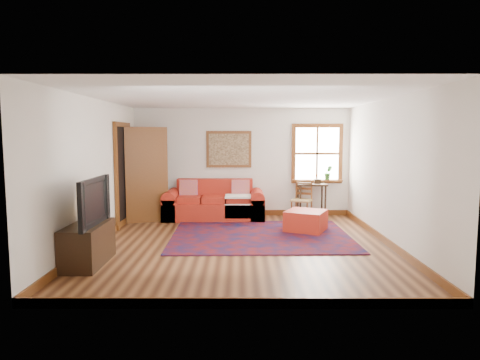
{
  "coord_description": "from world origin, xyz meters",
  "views": [
    {
      "loc": [
        -0.01,
        -7.21,
        1.88
      ],
      "look_at": [
        -0.03,
        0.6,
        1.06
      ],
      "focal_mm": 32.0,
      "sensor_mm": 36.0,
      "label": 1
    }
  ],
  "objects_px": {
    "red_leather_sofa": "(215,206)",
    "media_cabinet": "(88,244)",
    "red_ottoman": "(306,221)",
    "side_table": "(312,189)",
    "ladder_back_chair": "(302,198)"
  },
  "relations": [
    {
      "from": "red_ottoman",
      "to": "ladder_back_chair",
      "type": "xyz_separation_m",
      "value": [
        0.09,
        1.15,
        0.27
      ]
    },
    {
      "from": "media_cabinet",
      "to": "side_table",
      "type": "bearing_deg",
      "value": 43.03
    },
    {
      "from": "red_leather_sofa",
      "to": "side_table",
      "type": "height_order",
      "value": "red_leather_sofa"
    },
    {
      "from": "ladder_back_chair",
      "to": "media_cabinet",
      "type": "height_order",
      "value": "ladder_back_chair"
    },
    {
      "from": "red_ottoman",
      "to": "side_table",
      "type": "xyz_separation_m",
      "value": [
        0.33,
        1.4,
        0.46
      ]
    },
    {
      "from": "side_table",
      "to": "media_cabinet",
      "type": "bearing_deg",
      "value": -136.97
    },
    {
      "from": "media_cabinet",
      "to": "ladder_back_chair",
      "type": "bearing_deg",
      "value": 42.84
    },
    {
      "from": "red_ottoman",
      "to": "side_table",
      "type": "height_order",
      "value": "side_table"
    },
    {
      "from": "red_ottoman",
      "to": "media_cabinet",
      "type": "bearing_deg",
      "value": -123.39
    },
    {
      "from": "red_ottoman",
      "to": "media_cabinet",
      "type": "distance_m",
      "value": 4.13
    },
    {
      "from": "ladder_back_chair",
      "to": "media_cabinet",
      "type": "relative_size",
      "value": 0.82
    },
    {
      "from": "red_leather_sofa",
      "to": "media_cabinet",
      "type": "height_order",
      "value": "red_leather_sofa"
    },
    {
      "from": "red_leather_sofa",
      "to": "ladder_back_chair",
      "type": "bearing_deg",
      "value": -3.75
    },
    {
      "from": "red_leather_sofa",
      "to": "ladder_back_chair",
      "type": "relative_size",
      "value": 2.53
    },
    {
      "from": "ladder_back_chair",
      "to": "side_table",
      "type": "bearing_deg",
      "value": 45.72
    }
  ]
}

